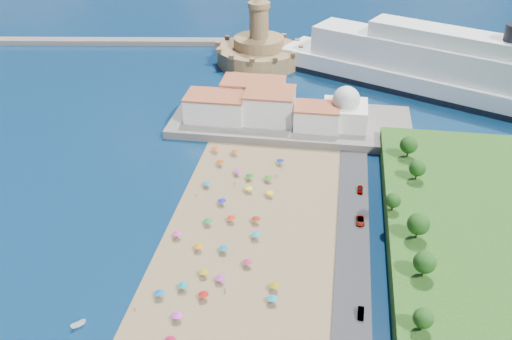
# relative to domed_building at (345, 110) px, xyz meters

# --- Properties ---
(ground) EXTENTS (700.00, 700.00, 0.00)m
(ground) POSITION_rel_domed_building_xyz_m (-30.00, -71.00, -8.97)
(ground) COLOR #071938
(ground) RESTS_ON ground
(terrace) EXTENTS (90.00, 36.00, 3.00)m
(terrace) POSITION_rel_domed_building_xyz_m (-20.00, 2.00, -7.47)
(terrace) COLOR #59544C
(terrace) RESTS_ON ground
(jetty) EXTENTS (18.00, 70.00, 2.40)m
(jetty) POSITION_rel_domed_building_xyz_m (-42.00, 37.00, -7.77)
(jetty) COLOR #59544C
(jetty) RESTS_ON ground
(breakwater) EXTENTS (199.03, 34.77, 2.60)m
(breakwater) POSITION_rel_domed_building_xyz_m (-140.00, 82.00, -7.67)
(breakwater) COLOR #59544C
(breakwater) RESTS_ON ground
(waterfront_buildings) EXTENTS (57.00, 29.00, 11.00)m
(waterfront_buildings) POSITION_rel_domed_building_xyz_m (-33.05, 2.64, -1.10)
(waterfront_buildings) COLOR silver
(waterfront_buildings) RESTS_ON terrace
(domed_building) EXTENTS (16.00, 16.00, 15.00)m
(domed_building) POSITION_rel_domed_building_xyz_m (0.00, 0.00, 0.00)
(domed_building) COLOR silver
(domed_building) RESTS_ON terrace
(fortress) EXTENTS (40.00, 40.00, 32.40)m
(fortress) POSITION_rel_domed_building_xyz_m (-42.00, 67.00, -2.29)
(fortress) COLOR #9D774E
(fortress) RESTS_ON ground
(cruise_ship) EXTENTS (150.83, 88.81, 34.17)m
(cruise_ship) POSITION_rel_domed_building_xyz_m (43.17, 39.95, 1.14)
(cruise_ship) COLOR black
(cruise_ship) RESTS_ON ground
(beach_parasols) EXTENTS (31.98, 113.57, 2.20)m
(beach_parasols) POSITION_rel_domed_building_xyz_m (-31.48, -78.59, -6.83)
(beach_parasols) COLOR gray
(beach_parasols) RESTS_ON beach
(beachgoers) EXTENTS (34.22, 91.04, 1.84)m
(beachgoers) POSITION_rel_domed_building_xyz_m (-33.83, -77.63, -7.87)
(beachgoers) COLOR tan
(beachgoers) RESTS_ON beach
(parked_cars) EXTENTS (2.39, 74.22, 1.41)m
(parked_cars) POSITION_rel_domed_building_xyz_m (6.00, -71.79, -7.58)
(parked_cars) COLOR gray
(parked_cars) RESTS_ON promenade
(hillside_trees) EXTENTS (13.37, 110.34, 7.44)m
(hillside_trees) POSITION_rel_domed_building_xyz_m (19.02, -78.25, 1.19)
(hillside_trees) COLOR #382314
(hillside_trees) RESTS_ON hillside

